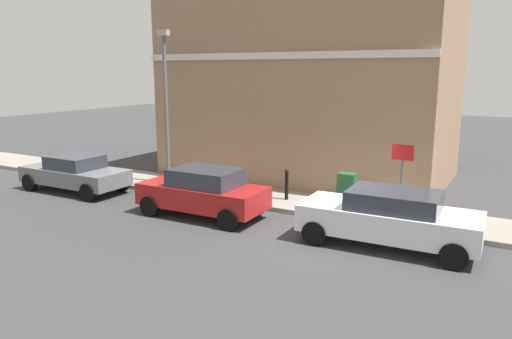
{
  "coord_description": "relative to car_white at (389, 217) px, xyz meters",
  "views": [
    {
      "loc": [
        -12.15,
        -4.37,
        4.42
      ],
      "look_at": [
        1.42,
        3.26,
        1.2
      ],
      "focal_mm": 33.65,
      "sensor_mm": 36.0,
      "label": 1
    }
  ],
  "objects": [
    {
      "name": "sidewalk",
      "position": [
        2.39,
        7.61,
        -0.7
      ],
      "size": [
        2.28,
        30.0,
        0.15
      ],
      "primitive_type": "cube",
      "color": "gray",
      "rests_on": "ground"
    },
    {
      "name": "car_grey",
      "position": [
        0.01,
        11.6,
        -0.07
      ],
      "size": [
        1.83,
        4.18,
        1.36
      ],
      "rotation": [
        0.0,
        0.0,
        1.58
      ],
      "color": "slate",
      "rests_on": "ground"
    },
    {
      "name": "lamppost",
      "position": [
        2.34,
        9.08,
        2.53
      ],
      "size": [
        0.2,
        0.44,
        5.72
      ],
      "color": "#59595B",
      "rests_on": "sidewalk"
    },
    {
      "name": "bollard_near_cabinet",
      "position": [
        2.33,
        4.01,
        -0.07
      ],
      "size": [
        0.14,
        0.14,
        1.04
      ],
      "color": "black",
      "rests_on": "sidewalk"
    },
    {
      "name": "street_sign",
      "position": [
        1.59,
        0.1,
        0.89
      ],
      "size": [
        0.08,
        0.6,
        2.3
      ],
      "color": "#59595B",
      "rests_on": "sidewalk"
    },
    {
      "name": "ground",
      "position": [
        0.33,
        1.61,
        -0.77
      ],
      "size": [
        80.0,
        80.0,
        0.0
      ],
      "primitive_type": "plane",
      "color": "#38383A"
    },
    {
      "name": "car_white",
      "position": [
        0.0,
        0.0,
        0.0
      ],
      "size": [
        1.94,
        4.49,
        1.47
      ],
      "rotation": [
        0.0,
        0.0,
        1.6
      ],
      "color": "silver",
      "rests_on": "ground"
    },
    {
      "name": "corner_building",
      "position": [
        6.89,
        5.14,
        3.49
      ],
      "size": [
        6.82,
        11.05,
        8.52
      ],
      "color": "#937256",
      "rests_on": "ground"
    },
    {
      "name": "bollard_far_kerb",
      "position": [
        1.5,
        5.56,
        -0.07
      ],
      "size": [
        0.14,
        0.14,
        1.04
      ],
      "color": "black",
      "rests_on": "sidewalk"
    },
    {
      "name": "utility_cabinet",
      "position": [
        2.23,
        1.87,
        -0.09
      ],
      "size": [
        0.46,
        0.61,
        1.15
      ],
      "color": "#1E4C28",
      "rests_on": "sidewalk"
    },
    {
      "name": "car_red",
      "position": [
        -0.2,
        5.62,
        0.01
      ],
      "size": [
        1.85,
        3.97,
        1.51
      ],
      "rotation": [
        0.0,
        0.0,
        1.59
      ],
      "color": "maroon",
      "rests_on": "ground"
    }
  ]
}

